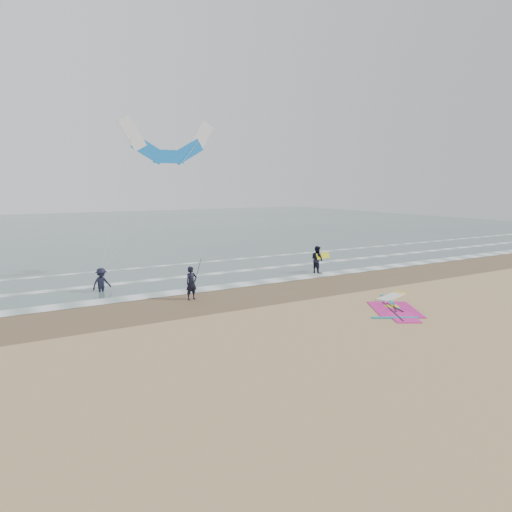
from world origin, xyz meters
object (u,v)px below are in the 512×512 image
person_walking (317,260)px  surf_kite (168,146)px  windsurf_rig (395,306)px  person_standing (191,283)px  person_wading (101,277)px

person_walking → surf_kite: size_ratio=0.21×
windsurf_rig → surf_kite: surf_kite is taller
surf_kite → windsurf_rig: bearing=-60.4°
person_walking → surf_kite: 11.80m
person_standing → person_wading: 5.32m
windsurf_rig → person_standing: person_standing is taller
person_standing → surf_kite: surf_kite is taller
windsurf_rig → person_standing: 9.99m
windsurf_rig → person_wading: (-11.49, 10.00, 0.81)m
person_walking → surf_kite: (-8.73, 3.47, 7.14)m
surf_kite → person_standing: bearing=-100.2°
person_walking → person_wading: (-13.40, 1.46, -0.06)m
person_standing → person_walking: bearing=4.3°
windsurf_rig → person_standing: size_ratio=2.80×
person_walking → windsurf_rig: bearing=160.8°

